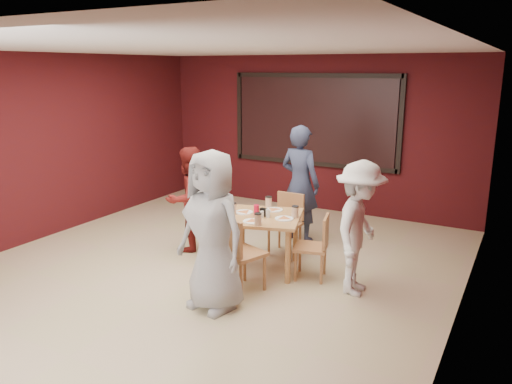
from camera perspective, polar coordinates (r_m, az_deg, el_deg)
The scene contains 11 objects.
floor at distance 6.59m, azimuth -5.61°, elevation -9.06°, with size 7.00×7.00×0.00m, color tan.
window_blinds at distance 9.15m, azimuth 6.58°, elevation 8.16°, with size 3.00×0.02×1.50m, color black.
dining_table at distance 6.42m, azimuth 0.86°, elevation -3.48°, with size 1.16×1.16×0.88m.
chair_front at distance 5.83m, azimuth -2.12°, elevation -6.63°, with size 0.57×0.57×0.93m.
chair_back at distance 7.10m, azimuth 3.57°, elevation -3.18°, with size 0.41×0.41×0.85m.
chair_left at distance 6.84m, azimuth -4.62°, elevation -3.42°, with size 0.46×0.46×0.94m.
chair_right at distance 6.25m, azimuth 6.92°, elevation -5.85°, with size 0.48×0.48×0.82m.
diner_front at distance 5.37m, azimuth -5.02°, elevation -4.47°, with size 0.86×0.56×1.76m, color #9D9D9D.
diner_back at distance 7.50m, azimuth 5.05°, elevation 0.94°, with size 0.64×0.42×1.77m, color #2F3755.
diner_left at distance 7.18m, azimuth -7.70°, elevation -0.82°, with size 0.73×0.57×1.50m, color maroon.
diner_right at distance 5.85m, azimuth 11.72°, elevation -4.10°, with size 1.02×0.58×1.58m, color silver.
Camera 1 is at (3.48, -4.96, 2.59)m, focal length 35.00 mm.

